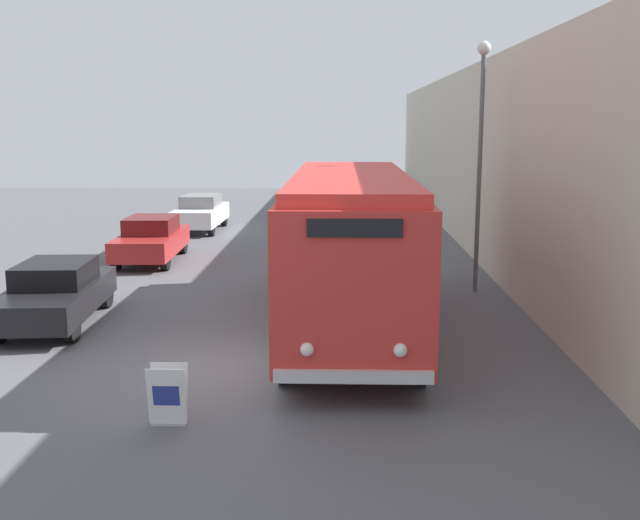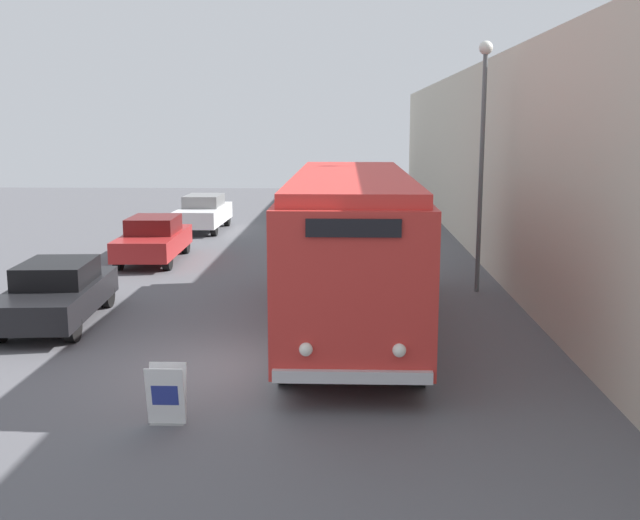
{
  "view_description": "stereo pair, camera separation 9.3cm",
  "coord_description": "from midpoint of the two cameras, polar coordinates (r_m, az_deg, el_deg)",
  "views": [
    {
      "loc": [
        2.03,
        -13.3,
        4.52
      ],
      "look_at": [
        1.64,
        0.55,
        2.0
      ],
      "focal_mm": 42.0,
      "sensor_mm": 36.0,
      "label": 1
    },
    {
      "loc": [
        2.13,
        -13.3,
        4.52
      ],
      "look_at": [
        1.64,
        0.55,
        2.0
      ],
      "focal_mm": 42.0,
      "sensor_mm": 36.0,
      "label": 2
    }
  ],
  "objects": [
    {
      "name": "parked_car_near",
      "position": [
        18.13,
        -19.64,
        -2.37
      ],
      "size": [
        2.11,
        4.57,
        1.42
      ],
      "rotation": [
        0.0,
        0.0,
        0.08
      ],
      "color": "black",
      "rests_on": "ground_plane"
    },
    {
      "name": "sign_board",
      "position": [
        11.79,
        -11.76,
        -10.1
      ],
      "size": [
        0.58,
        0.35,
        0.93
      ],
      "color": "gray",
      "rests_on": "ground_plane"
    },
    {
      "name": "ground_plane",
      "position": [
        14.2,
        -6.93,
        -8.31
      ],
      "size": [
        80.0,
        80.0,
        0.0
      ],
      "primitive_type": "plane",
      "color": "#56565B"
    },
    {
      "name": "vintage_bus",
      "position": [
        16.65,
        2.16,
        1.42
      ],
      "size": [
        2.65,
        10.53,
        3.46
      ],
      "color": "black",
      "rests_on": "ground_plane"
    },
    {
      "name": "parked_car_far",
      "position": [
        32.52,
        -9.16,
        3.59
      ],
      "size": [
        1.8,
        4.51,
        1.53
      ],
      "rotation": [
        0.0,
        0.0,
        -0.01
      ],
      "color": "black",
      "rests_on": "ground_plane"
    },
    {
      "name": "parked_car_mid",
      "position": [
        25.5,
        -12.84,
        1.57
      ],
      "size": [
        1.94,
        4.57,
        1.49
      ],
      "rotation": [
        0.0,
        0.0,
        0.03
      ],
      "color": "black",
      "rests_on": "ground_plane"
    },
    {
      "name": "building_wall_right",
      "position": [
        23.79,
        12.89,
        7.06
      ],
      "size": [
        0.3,
        60.0,
        6.55
      ],
      "color": "beige",
      "rests_on": "ground_plane"
    },
    {
      "name": "streetlamp",
      "position": [
        20.49,
        12.03,
        9.45
      ],
      "size": [
        0.36,
        0.36,
        6.64
      ],
      "color": "#595E60",
      "rests_on": "ground_plane"
    }
  ]
}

